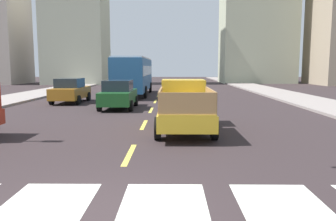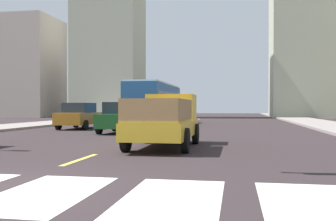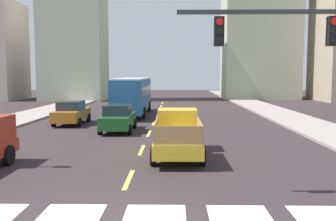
{
  "view_description": "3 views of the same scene",
  "coord_description": "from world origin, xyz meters",
  "px_view_note": "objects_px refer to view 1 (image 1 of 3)",
  "views": [
    {
      "loc": [
        1.23,
        -5.44,
        2.51
      ],
      "look_at": [
        1.08,
        6.89,
        0.91
      ],
      "focal_mm": 35.9,
      "sensor_mm": 36.0,
      "label": 1
    },
    {
      "loc": [
        4.26,
        -6.1,
        1.48
      ],
      "look_at": [
        0.23,
        16.8,
        1.24
      ],
      "focal_mm": 41.22,
      "sensor_mm": 36.0,
      "label": 2
    },
    {
      "loc": [
        1.58,
        -8.35,
        3.6
      ],
      "look_at": [
        1.11,
        17.98,
        1.04
      ],
      "focal_mm": 39.21,
      "sensor_mm": 36.0,
      "label": 3
    }
  ],
  "objects_px": {
    "sedan_near_left": "(71,91)",
    "pickup_stakebed": "(184,106)",
    "sedan_mid": "(119,94)",
    "city_bus": "(134,73)"
  },
  "relations": [
    {
      "from": "sedan_near_left",
      "to": "pickup_stakebed",
      "type": "bearing_deg",
      "value": -55.23
    },
    {
      "from": "sedan_mid",
      "to": "sedan_near_left",
      "type": "bearing_deg",
      "value": 139.93
    },
    {
      "from": "pickup_stakebed",
      "to": "city_bus",
      "type": "xyz_separation_m",
      "value": [
        -3.89,
        16.46,
        1.02
      ]
    },
    {
      "from": "sedan_near_left",
      "to": "sedan_mid",
      "type": "bearing_deg",
      "value": -42.39
    },
    {
      "from": "sedan_near_left",
      "to": "sedan_mid",
      "type": "relative_size",
      "value": 1.0
    },
    {
      "from": "pickup_stakebed",
      "to": "sedan_near_left",
      "type": "xyz_separation_m",
      "value": [
        -7.65,
        10.1,
        -0.08
      ]
    },
    {
      "from": "sedan_near_left",
      "to": "sedan_mid",
      "type": "distance_m",
      "value": 5.11
    },
    {
      "from": "pickup_stakebed",
      "to": "sedan_mid",
      "type": "distance_m",
      "value": 7.77
    },
    {
      "from": "pickup_stakebed",
      "to": "sedan_near_left",
      "type": "height_order",
      "value": "pickup_stakebed"
    },
    {
      "from": "city_bus",
      "to": "sedan_mid",
      "type": "relative_size",
      "value": 2.45
    }
  ]
}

